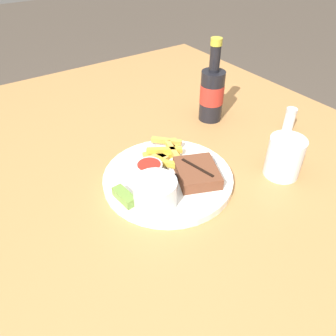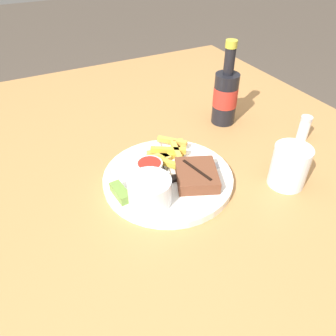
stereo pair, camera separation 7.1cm
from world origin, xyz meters
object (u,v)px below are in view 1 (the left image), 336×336
Objects in this scene: coleslaw_cup at (155,191)px; knife_utensil at (185,174)px; dipping_sauce_cup at (149,169)px; steak_portion at (197,173)px; fork_utensil at (158,156)px; drinking_glass at (284,157)px; pickle_spear at (124,197)px; salt_shaker at (290,119)px; dinner_plate at (168,178)px; beer_bottle at (212,93)px.

coleslaw_cup is 0.11m from knife_utensil.
dipping_sauce_cup is 0.08m from knife_utensil.
steak_portion and dipping_sauce_cup have the same top height.
drinking_glass is (0.20, 0.21, 0.03)m from fork_utensil.
drinking_glass is (0.11, 0.35, 0.02)m from pickle_spear.
salt_shaker is (0.03, 0.43, -0.00)m from dipping_sauce_cup.
drinking_glass is (0.15, 0.26, 0.01)m from dipping_sauce_cup.
pickle_spear is 0.64× the size of drinking_glass.
coleslaw_cup reaches higher than dinner_plate.
dinner_plate is 0.07m from steak_portion.
drinking_glass is 1.44× the size of salt_shaker.
fork_utensil is at bearing -101.79° from salt_shaker.
knife_utensil is at bearing -51.26° from beer_bottle.
drinking_glass is at bearing 61.49° from dinner_plate.
coleslaw_cup is 0.38× the size of beer_bottle.
steak_portion is 0.17m from pickle_spear.
drinking_glass is at bearing 62.71° from fork_utensil.
steak_portion is at bearing 50.29° from dipping_sauce_cup.
beer_bottle is at bearing 39.82° from knife_utensil.
steak_portion is 1.95× the size of salt_shaker.
dipping_sauce_cup is 0.09m from pickle_spear.
fork_utensil is (-0.05, 0.05, -0.01)m from dipping_sauce_cup.
salt_shaker is (0.08, 0.38, 0.01)m from fork_utensil.
fork_utensil is (-0.13, 0.09, -0.03)m from coleslaw_cup.
dinner_plate is 0.12m from pickle_spear.
beer_bottle is at bearing -141.70° from salt_shaker.
fork_utensil is at bearing 144.94° from coleslaw_cup.
knife_utensil reaches higher than fork_utensil.
knife_utensil is 0.22m from drinking_glass.
dipping_sauce_cup is 0.43m from salt_shaker.
dinner_plate is 0.05m from dipping_sauce_cup.
dipping_sauce_cup is at bearing -94.09° from salt_shaker.
dipping_sauce_cup is 0.26× the size of beer_bottle.
steak_portion is at bearing 48.17° from dinner_plate.
dipping_sauce_cup is 0.33m from beer_bottle.
steak_portion reaches higher than knife_utensil.
salt_shaker reaches higher than knife_utensil.
drinking_glass is at bearing -6.53° from beer_bottle.
salt_shaker is at bearing 3.36° from knife_utensil.
coleslaw_cup reaches higher than pickle_spear.
salt_shaker is (-0.01, 0.37, 0.01)m from knife_utensil.
coleslaw_cup is 0.52× the size of knife_utensil.
salt_shaker is (-0.12, 0.17, -0.01)m from drinking_glass.
salt_shaker is at bearing 94.26° from fork_utensil.
pickle_spear is 0.45× the size of fork_utensil.
dipping_sauce_cup is at bearing 155.64° from coleslaw_cup.
beer_bottle is 0.22m from salt_shaker.
knife_utensil is 0.30m from beer_bottle.
drinking_glass is at bearing 65.69° from steak_portion.
salt_shaker is (0.01, 0.40, 0.02)m from dinner_plate.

